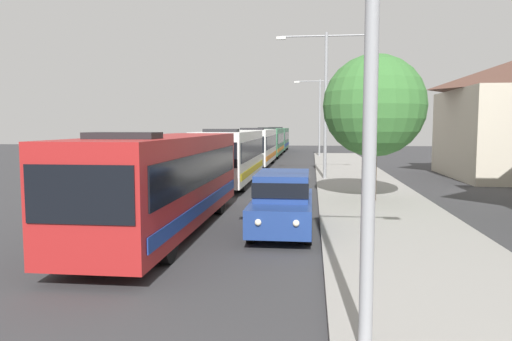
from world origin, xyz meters
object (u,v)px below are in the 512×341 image
white_suv (283,200)px  roadside_tree (374,106)px  bus_lead (166,179)px  bus_fourth_in_line (269,141)px  bus_middle (257,146)px  bus_second_in_line (231,155)px  bus_rear (277,138)px  streetlamp_mid (326,91)px  streetlamp_far (320,109)px

white_suv → roadside_tree: size_ratio=0.79×
bus_lead → bus_fourth_in_line: bearing=90.0°
bus_middle → roadside_tree: bearing=-69.0°
bus_middle → bus_second_in_line: bearing=-90.0°
bus_lead → bus_rear: (-0.00, 49.85, -0.00)m
bus_rear → white_suv: 49.67m
bus_middle → bus_lead: bearing=-90.0°
bus_second_in_line → streetlamp_mid: (5.40, 2.20, 3.79)m
bus_fourth_in_line → white_suv: bearing=-84.3°
bus_lead → streetlamp_far: bearing=81.8°
bus_middle → bus_rear: 24.58m
white_suv → streetlamp_mid: bearing=83.3°
bus_lead → bus_middle: same height
bus_middle → bus_rear: size_ratio=0.94×
bus_rear → streetlamp_mid: (5.40, -35.08, 3.79)m
bus_rear → streetlamp_far: size_ratio=1.37×
streetlamp_far → streetlamp_mid: bearing=-90.0°
bus_lead → bus_rear: same height
bus_second_in_line → bus_rear: same height
bus_second_in_line → streetlamp_mid: size_ratio=1.20×
white_suv → streetlamp_far: size_ratio=0.61×
bus_middle → bus_fourth_in_line: 12.22m
bus_rear → streetlamp_far: (5.40, -12.41, 3.43)m
bus_middle → streetlamp_far: streetlamp_far is taller
streetlamp_mid → roadside_tree: 8.66m
white_suv → streetlamp_mid: 15.22m
bus_rear → streetlamp_mid: 35.69m
white_suv → bus_rear: bearing=94.3°
bus_rear → streetlamp_mid: streetlamp_mid is taller
streetlamp_far → bus_fourth_in_line: bearing=179.4°
bus_fourth_in_line → streetlamp_mid: 23.66m
bus_middle → white_suv: size_ratio=2.11×
bus_fourth_in_line → bus_second_in_line: bearing=-90.0°
bus_second_in_line → roadside_tree: (7.23, -6.18, 2.53)m
bus_rear → white_suv: bus_rear is taller
bus_rear → roadside_tree: (7.23, -43.45, 2.53)m
bus_rear → bus_middle: bearing=-90.0°
bus_fourth_in_line → streetlamp_far: size_ratio=1.36×
roadside_tree → bus_second_in_line: bearing=139.5°
bus_fourth_in_line → streetlamp_mid: (5.40, -22.72, 3.79)m
white_suv → streetlamp_far: bearing=87.4°
bus_rear → streetlamp_far: 13.96m
bus_fourth_in_line → roadside_tree: bearing=-76.9°
bus_lead → roadside_tree: roadside_tree is taller
bus_second_in_line → bus_fourth_in_line: bearing=90.0°
bus_second_in_line → white_suv: 12.82m
white_suv → streetlamp_mid: size_ratio=0.57×
bus_lead → bus_second_in_line: bearing=90.0°
roadside_tree → bus_lead: bearing=-138.5°
bus_lead → streetlamp_mid: 16.18m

